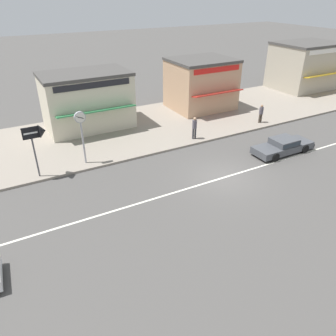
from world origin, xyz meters
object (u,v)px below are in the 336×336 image
Objects in this scene: arrow_signboard at (40,134)px; pedestrian_near_clock at (261,112)px; shopfront_mid_block at (87,100)px; shopfront_corner_warung at (201,84)px; sedan_dark_grey_0 at (283,146)px; street_clock at (81,125)px; pedestrian_far_end at (195,126)px; shopfront_far_kios at (305,65)px.

pedestrian_near_clock is at bearing 1.54° from arrow_signboard.
shopfront_mid_block is (4.70, 6.64, -0.49)m from arrow_signboard.
arrow_signboard reaches higher than pedestrian_near_clock.
shopfront_mid_block reaches higher than arrow_signboard.
sedan_dark_grey_0 is at bearing -91.17° from shopfront_corner_warung.
pedestrian_near_clock is at bearing 0.26° from street_clock.
street_clock is 0.62× the size of shopfront_corner_warung.
sedan_dark_grey_0 is 0.68× the size of shopfront_mid_block.
shopfront_corner_warung reaches higher than pedestrian_far_end.
shopfront_corner_warung is at bearing -178.26° from shopfront_far_kios.
sedan_dark_grey_0 is at bearing -116.21° from pedestrian_near_clock.
street_clock is 2.05× the size of pedestrian_far_end.
sedan_dark_grey_0 is at bearing -46.50° from shopfront_mid_block.
shopfront_corner_warung is (0.22, 10.90, 1.89)m from sedan_dark_grey_0.
shopfront_corner_warung is (-2.23, 5.91, 1.37)m from pedestrian_near_clock.
shopfront_corner_warung reaches higher than pedestrian_near_clock.
shopfront_corner_warung reaches higher than shopfront_mid_block.
shopfront_corner_warung is 10.80m from shopfront_mid_block.
arrow_signboard is at bearing 163.56° from sedan_dark_grey_0.
sedan_dark_grey_0 is at bearing -16.44° from arrow_signboard.
pedestrian_near_clock is (2.45, 4.98, 0.52)m from sedan_dark_grey_0.
shopfront_corner_warung is at bearing -1.32° from shopfront_mid_block.
pedestrian_far_end is (-4.37, 4.79, 0.62)m from sedan_dark_grey_0.
pedestrian_near_clock is 0.23× the size of shopfront_mid_block.
sedan_dark_grey_0 is at bearing -21.03° from street_clock.
sedan_dark_grey_0 is 1.32× the size of street_clock.
pedestrian_far_end is 8.97m from shopfront_mid_block.
street_clock is 14.32m from shopfront_corner_warung.
shopfront_corner_warung reaches higher than sedan_dark_grey_0.
street_clock is 2.53m from arrow_signboard.
sedan_dark_grey_0 is 5.58m from pedestrian_near_clock.
pedestrian_near_clock is at bearing -69.34° from shopfront_corner_warung.
pedestrian_near_clock is 0.28× the size of shopfront_corner_warung.
pedestrian_near_clock is 6.47m from shopfront_corner_warung.
street_clock is at bearing -179.74° from pedestrian_near_clock.
shopfront_corner_warung is 14.41m from shopfront_far_kios.
shopfront_mid_block is at bearing -179.57° from shopfront_far_kios.
arrow_signboard is at bearing -170.72° from street_clock.
pedestrian_far_end is at bearing 1.50° from arrow_signboard.
shopfront_mid_block reaches higher than street_clock.
street_clock is 28.14m from shopfront_far_kios.
arrow_signboard is 30.67m from shopfront_far_kios.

